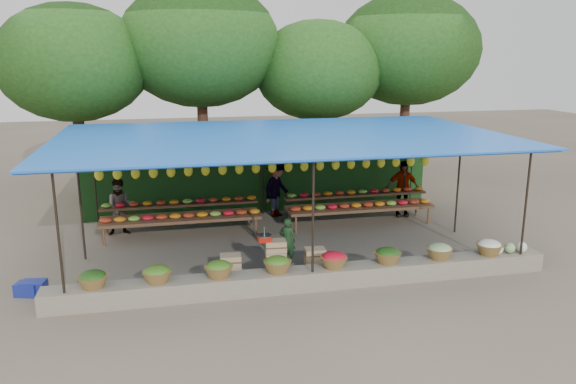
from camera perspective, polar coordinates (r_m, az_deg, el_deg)
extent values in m
plane|color=brown|center=(14.39, -0.51, -5.37)|extent=(60.00, 60.00, 0.00)
cube|color=#6F6859|center=(11.82, 2.30, -8.75)|extent=(10.60, 0.55, 0.40)
cylinder|color=black|center=(11.10, -22.23, -4.75)|extent=(0.05, 0.05, 2.80)
cylinder|color=black|center=(11.28, 2.55, -3.40)|extent=(0.05, 0.05, 2.80)
cylinder|color=black|center=(13.31, 22.94, -1.80)|extent=(0.05, 0.05, 2.80)
cylinder|color=black|center=(13.85, -20.34, -0.98)|extent=(0.05, 0.05, 2.80)
cylinder|color=black|center=(15.68, 16.90, 0.96)|extent=(0.05, 0.05, 2.80)
cylinder|color=black|center=(16.65, -19.08, 1.52)|extent=(0.05, 0.05, 2.80)
cylinder|color=black|center=(16.77, -2.58, 2.37)|extent=(0.05, 0.05, 2.80)
cylinder|color=black|center=(18.21, 12.49, 2.97)|extent=(0.05, 0.05, 2.80)
cube|color=blue|center=(13.73, -0.53, 5.73)|extent=(10.80, 6.60, 0.04)
cube|color=blue|center=(11.83, 1.49, 3.52)|extent=(10.80, 2.19, 0.26)
cube|color=blue|center=(15.69, -2.06, 6.09)|extent=(10.80, 2.19, 0.26)
cylinder|color=gray|center=(15.21, -1.62, 3.55)|extent=(9.60, 0.01, 0.01)
ellipsoid|color=#FFFC28|center=(15.09, -18.65, 1.66)|extent=(0.23, 0.17, 0.30)
ellipsoid|color=#FFFC28|center=(15.05, -16.95, 1.75)|extent=(0.23, 0.17, 0.30)
ellipsoid|color=#FFFC28|center=(15.02, -15.24, 1.84)|extent=(0.23, 0.17, 0.30)
ellipsoid|color=#FFFC28|center=(15.00, -13.52, 1.94)|extent=(0.23, 0.17, 0.30)
ellipsoid|color=#FFFC28|center=(15.00, -11.80, 2.03)|extent=(0.23, 0.17, 0.30)
ellipsoid|color=#FFFC28|center=(15.01, -10.09, 2.11)|extent=(0.23, 0.17, 0.30)
ellipsoid|color=#FFFC28|center=(15.03, -8.37, 2.20)|extent=(0.23, 0.17, 0.30)
ellipsoid|color=#FFFC28|center=(15.07, -6.67, 2.28)|extent=(0.23, 0.17, 0.30)
ellipsoid|color=#FFFC28|center=(15.12, -4.97, 2.36)|extent=(0.23, 0.17, 0.30)
ellipsoid|color=#FFFC28|center=(15.18, -3.29, 2.44)|extent=(0.23, 0.17, 0.30)
ellipsoid|color=#FFFC28|center=(15.26, -1.62, 2.52)|extent=(0.23, 0.17, 0.30)
ellipsoid|color=#FFFC28|center=(15.35, 0.03, 2.59)|extent=(0.23, 0.17, 0.30)
ellipsoid|color=#FFFC28|center=(15.45, 1.67, 2.66)|extent=(0.23, 0.17, 0.30)
ellipsoid|color=#FFFC28|center=(15.57, 3.27, 2.73)|extent=(0.23, 0.17, 0.30)
ellipsoid|color=#FFFC28|center=(15.69, 4.86, 2.79)|extent=(0.23, 0.17, 0.30)
ellipsoid|color=#FFFC28|center=(15.83, 6.41, 2.85)|extent=(0.23, 0.17, 0.30)
ellipsoid|color=#FFFC28|center=(15.98, 7.94, 2.91)|extent=(0.23, 0.17, 0.30)
ellipsoid|color=#FFFC28|center=(16.14, 9.44, 2.96)|extent=(0.23, 0.17, 0.30)
ellipsoid|color=#FFFC28|center=(16.31, 10.91, 3.02)|extent=(0.23, 0.17, 0.30)
ellipsoid|color=#FFFC28|center=(16.50, 12.35, 3.06)|extent=(0.23, 0.17, 0.30)
ellipsoid|color=#FFFC28|center=(16.69, 13.76, 3.11)|extent=(0.23, 0.17, 0.30)
ellipsoid|color=#234D14|center=(11.42, -19.26, -8.13)|extent=(0.52, 0.52, 0.23)
ellipsoid|color=#42731E|center=(11.33, -13.18, -7.87)|extent=(0.52, 0.52, 0.23)
ellipsoid|color=#42731E|center=(11.36, -7.07, -7.53)|extent=(0.52, 0.52, 0.23)
ellipsoid|color=#42731E|center=(11.52, -1.07, -7.11)|extent=(0.52, 0.52, 0.23)
ellipsoid|color=red|center=(11.80, 4.68, -6.64)|extent=(0.52, 0.52, 0.23)
ellipsoid|color=#234D14|center=(12.19, 10.11, -6.13)|extent=(0.52, 0.52, 0.23)
ellipsoid|color=#8DB470|center=(12.69, 15.15, -5.61)|extent=(0.52, 0.52, 0.23)
ellipsoid|color=white|center=(13.27, 19.77, -5.09)|extent=(0.52, 0.52, 0.23)
cube|color=#1A4819|center=(17.05, -2.72, 2.04)|extent=(10.60, 0.06, 2.50)
cylinder|color=#341C12|center=(19.48, -20.36, 4.87)|extent=(0.36, 0.36, 3.97)
ellipsoid|color=#17390F|center=(19.28, -20.99, 12.16)|extent=(4.77, 4.77, 3.69)
cylinder|color=#341C12|center=(19.70, -8.62, 6.43)|extent=(0.36, 0.36, 4.48)
ellipsoid|color=#17390F|center=(19.54, -8.93, 14.59)|extent=(5.39, 5.39, 4.17)
cylinder|color=#341C12|center=(20.12, 2.96, 5.62)|extent=(0.36, 0.36, 3.71)
ellipsoid|color=#17390F|center=(19.92, 3.05, 12.23)|extent=(4.47, 4.47, 3.45)
cylinder|color=#341C12|center=(21.64, 11.72, 6.78)|extent=(0.36, 0.36, 4.35)
ellipsoid|color=#17390F|center=(21.49, 12.09, 14.00)|extent=(5.24, 5.24, 4.05)
cube|color=#43301B|center=(15.20, -10.81, -2.59)|extent=(4.20, 0.95, 0.08)
cube|color=#43301B|center=(15.42, -10.90, -1.28)|extent=(4.20, 0.35, 0.06)
cylinder|color=#43301B|center=(14.98, -18.21, -4.31)|extent=(0.06, 0.06, 0.50)
cylinder|color=#43301B|center=(15.06, -3.27, -3.51)|extent=(0.06, 0.06, 0.50)
cylinder|color=#43301B|center=(15.74, -17.94, -3.41)|extent=(0.06, 0.06, 0.50)
cylinder|color=#43301B|center=(15.82, -3.75, -2.66)|extent=(0.06, 0.06, 0.50)
ellipsoid|color=#A23117|center=(15.11, -18.03, -2.75)|extent=(0.31, 0.26, 0.13)
ellipsoid|color=#72AB34|center=(15.47, -17.96, -1.32)|extent=(0.26, 0.22, 0.12)
ellipsoid|color=#CB7112|center=(15.08, -16.71, -2.68)|extent=(0.31, 0.26, 0.13)
ellipsoid|color=red|center=(15.44, -16.67, -1.25)|extent=(0.26, 0.22, 0.12)
ellipsoid|color=#72AB34|center=(15.05, -15.38, -2.62)|extent=(0.31, 0.26, 0.13)
ellipsoid|color=#A23117|center=(15.41, -15.37, -1.19)|extent=(0.26, 0.22, 0.12)
ellipsoid|color=red|center=(15.04, -14.05, -2.55)|extent=(0.31, 0.26, 0.13)
ellipsoid|color=#CB7112|center=(15.40, -14.07, -1.12)|extent=(0.26, 0.22, 0.12)
ellipsoid|color=#A23117|center=(15.03, -12.72, -2.48)|extent=(0.31, 0.26, 0.13)
ellipsoid|color=#A23117|center=(15.39, -12.77, -1.05)|extent=(0.26, 0.22, 0.12)
ellipsoid|color=#CB7112|center=(15.03, -11.38, -2.41)|extent=(0.31, 0.26, 0.13)
ellipsoid|color=#CB7112|center=(15.39, -11.47, -0.99)|extent=(0.26, 0.22, 0.12)
ellipsoid|color=#A23117|center=(15.04, -10.05, -2.34)|extent=(0.31, 0.26, 0.13)
ellipsoid|color=#72AB34|center=(15.40, -10.17, -0.92)|extent=(0.26, 0.22, 0.12)
ellipsoid|color=#CB7112|center=(15.05, -8.72, -2.27)|extent=(0.31, 0.26, 0.13)
ellipsoid|color=red|center=(15.41, -8.87, -0.85)|extent=(0.26, 0.22, 0.12)
ellipsoid|color=#72AB34|center=(15.08, -7.39, -2.20)|extent=(0.31, 0.26, 0.13)
ellipsoid|color=#A23117|center=(15.44, -7.58, -0.78)|extent=(0.26, 0.22, 0.12)
ellipsoid|color=red|center=(15.11, -6.07, -2.12)|extent=(0.31, 0.26, 0.13)
ellipsoid|color=#CB7112|center=(15.47, -6.29, -0.71)|extent=(0.26, 0.22, 0.12)
ellipsoid|color=#A23117|center=(15.15, -4.75, -2.05)|extent=(0.31, 0.26, 0.13)
ellipsoid|color=#A23117|center=(15.51, -5.00, -0.64)|extent=(0.26, 0.22, 0.12)
ellipsoid|color=#CB7112|center=(15.20, -3.45, -1.97)|extent=(0.31, 0.26, 0.13)
ellipsoid|color=#CB7112|center=(15.56, -3.72, -0.57)|extent=(0.26, 0.22, 0.12)
cube|color=#43301B|center=(16.10, 7.25, -1.52)|extent=(4.20, 0.95, 0.08)
cube|color=#43301B|center=(16.30, 6.93, -0.30)|extent=(4.20, 0.35, 0.06)
cylinder|color=#43301B|center=(15.26, 0.81, -3.25)|extent=(0.06, 0.06, 0.50)
cylinder|color=#43301B|center=(16.57, 14.06, -2.29)|extent=(0.06, 0.06, 0.50)
cylinder|color=#43301B|center=(16.01, 0.15, -2.42)|extent=(0.06, 0.06, 0.50)
cylinder|color=#43301B|center=(17.26, 12.89, -1.57)|extent=(0.06, 0.06, 0.50)
ellipsoid|color=#A23117|center=(15.41, 0.78, -1.72)|extent=(0.31, 0.26, 0.13)
ellipsoid|color=#72AB34|center=(15.76, 0.41, -0.35)|extent=(0.26, 0.22, 0.12)
ellipsoid|color=#CB7112|center=(15.49, 2.04, -1.65)|extent=(0.31, 0.26, 0.13)
ellipsoid|color=red|center=(15.84, 1.64, -0.28)|extent=(0.26, 0.22, 0.12)
ellipsoid|color=#72AB34|center=(15.58, 3.29, -1.57)|extent=(0.31, 0.26, 0.13)
ellipsoid|color=#A23117|center=(15.93, 2.86, -0.21)|extent=(0.26, 0.22, 0.12)
ellipsoid|color=red|center=(15.68, 4.52, -1.49)|extent=(0.31, 0.26, 0.13)
ellipsoid|color=#CB7112|center=(16.03, 4.07, -0.15)|extent=(0.26, 0.22, 0.12)
ellipsoid|color=#A23117|center=(15.78, 5.74, -1.42)|extent=(0.31, 0.26, 0.13)
ellipsoid|color=#A23117|center=(16.13, 5.26, -0.08)|extent=(0.26, 0.22, 0.12)
ellipsoid|color=#CB7112|center=(15.89, 6.94, -1.34)|extent=(0.31, 0.26, 0.13)
ellipsoid|color=#CB7112|center=(16.23, 6.44, -0.02)|extent=(0.26, 0.22, 0.12)
ellipsoid|color=#A23117|center=(16.01, 8.12, -1.27)|extent=(0.31, 0.26, 0.13)
ellipsoid|color=#72AB34|center=(16.35, 7.60, 0.05)|extent=(0.26, 0.22, 0.12)
ellipsoid|color=#CB7112|center=(16.13, 9.28, -1.19)|extent=(0.31, 0.26, 0.13)
ellipsoid|color=red|center=(16.47, 8.75, 0.11)|extent=(0.26, 0.22, 0.12)
ellipsoid|color=#72AB34|center=(16.26, 10.43, -1.12)|extent=(0.31, 0.26, 0.13)
ellipsoid|color=#A23117|center=(16.60, 9.87, 0.17)|extent=(0.26, 0.22, 0.12)
ellipsoid|color=red|center=(16.40, 11.56, -1.05)|extent=(0.31, 0.26, 0.13)
ellipsoid|color=#CB7112|center=(16.73, 10.98, 0.23)|extent=(0.26, 0.22, 0.12)
ellipsoid|color=#A23117|center=(16.54, 12.67, -0.97)|extent=(0.31, 0.26, 0.13)
ellipsoid|color=#A23117|center=(16.87, 12.07, 0.29)|extent=(0.26, 0.22, 0.12)
ellipsoid|color=#CB7112|center=(16.69, 13.75, -0.90)|extent=(0.31, 0.26, 0.13)
ellipsoid|color=#CB7112|center=(17.02, 13.15, 0.35)|extent=(0.26, 0.22, 0.12)
cube|color=tan|center=(12.41, -5.82, -8.05)|extent=(0.48, 0.37, 0.25)
cube|color=tan|center=(12.32, -5.85, -6.93)|extent=(0.48, 0.37, 0.25)
cube|color=tan|center=(12.55, -1.25, -7.72)|extent=(0.48, 0.37, 0.25)
cube|color=tan|center=(12.46, -1.25, -6.61)|extent=(0.48, 0.37, 0.25)
cube|color=tan|center=(12.37, -1.26, -5.48)|extent=(0.48, 0.37, 0.25)
cube|color=tan|center=(12.75, 2.76, -7.39)|extent=(0.48, 0.37, 0.25)
cube|color=tan|center=(12.66, 2.77, -6.29)|extent=(0.48, 0.37, 0.25)
cube|color=red|center=(12.27, -2.40, -4.75)|extent=(0.29, 0.25, 0.12)
cylinder|color=gray|center=(12.25, -2.41, -4.43)|extent=(0.31, 0.31, 0.03)
cylinder|color=gray|center=(12.22, -2.41, -4.02)|extent=(0.03, 0.03, 0.21)
imported|color=#193819|center=(13.05, -0.08, -4.94)|extent=(0.46, 0.38, 1.07)
imported|color=slate|center=(15.63, -16.62, -1.47)|extent=(0.80, 0.65, 1.53)
imported|color=slate|center=(16.64, -1.14, 0.34)|extent=(1.22, 1.22, 1.70)
imported|color=slate|center=(17.02, 11.54, 0.35)|extent=(1.04, 0.55, 1.69)
cube|color=navy|center=(12.63, -24.94, -8.91)|extent=(0.52, 0.43, 0.27)
cube|color=navy|center=(12.62, -24.42, -8.83)|extent=(0.51, 0.41, 0.28)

